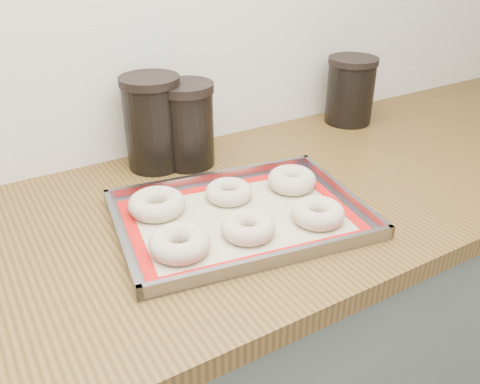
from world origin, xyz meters
TOP-DOWN VIEW (x-y plane):
  - cabinet at (0.00, 1.68)m, footprint 3.00×0.65m
  - countertop at (0.00, 1.68)m, footprint 3.06×0.68m
  - baking_tray at (-0.20, 1.61)m, footprint 0.51×0.40m
  - baking_mat at (-0.20, 1.61)m, footprint 0.46×0.35m
  - bagel_front_left at (-0.35, 1.57)m, footprint 0.12×0.12m
  - bagel_front_mid at (-0.22, 1.55)m, footprint 0.11×0.11m
  - bagel_front_right at (-0.08, 1.53)m, footprint 0.11×0.11m
  - bagel_back_left at (-0.33, 1.71)m, footprint 0.12×0.12m
  - bagel_back_mid at (-0.18, 1.69)m, footprint 0.11×0.11m
  - bagel_back_right at (-0.05, 1.66)m, footprint 0.12×0.12m
  - canister_left at (-0.25, 1.92)m, footprint 0.13×0.13m
  - canister_mid at (-0.18, 1.89)m, footprint 0.12×0.12m
  - canister_right at (0.33, 1.91)m, footprint 0.13×0.13m

SIDE VIEW (x-z plane):
  - cabinet at x=0.00m, z-range 0.00..0.86m
  - countertop at x=0.00m, z-range 0.86..0.90m
  - baking_mat at x=-0.20m, z-range 0.90..0.91m
  - baking_tray at x=-0.20m, z-range 0.89..0.92m
  - bagel_back_mid at x=-0.18m, z-range 0.90..0.94m
  - bagel_front_mid at x=-0.22m, z-range 0.90..0.94m
  - bagel_front_right at x=-0.08m, z-range 0.90..0.94m
  - bagel_back_left at x=-0.33m, z-range 0.90..0.94m
  - bagel_front_left at x=-0.35m, z-range 0.90..0.94m
  - bagel_back_right at x=-0.05m, z-range 0.90..0.94m
  - canister_right at x=0.33m, z-range 0.90..1.08m
  - canister_mid at x=-0.18m, z-range 0.90..1.09m
  - canister_left at x=-0.25m, z-range 0.90..1.11m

